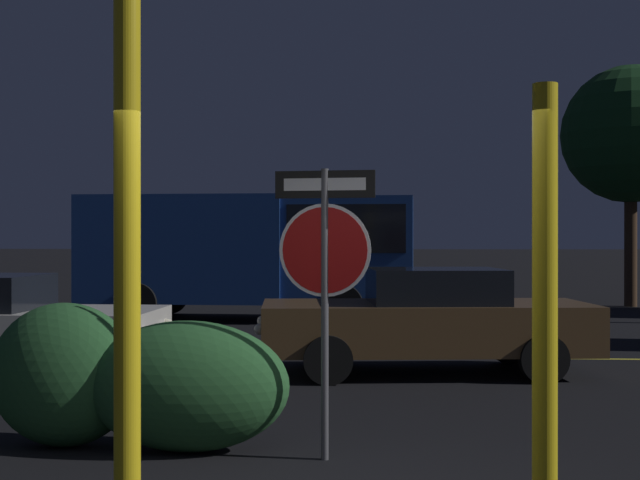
# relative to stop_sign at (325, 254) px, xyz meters

# --- Properties ---
(road_center_stripe) EXTENTS (37.16, 0.12, 0.01)m
(road_center_stripe) POSITION_rel_stop_sign_xyz_m (0.14, 6.13, -1.64)
(road_center_stripe) COLOR gold
(road_center_stripe) RESTS_ON ground_plane
(stop_sign) EXTENTS (0.81, 0.13, 2.33)m
(stop_sign) POSITION_rel_stop_sign_xyz_m (0.00, 0.00, 0.00)
(stop_sign) COLOR #4C4C51
(stop_sign) RESTS_ON ground_plane
(yellow_pole_left) EXTENTS (0.15, 0.15, 3.48)m
(yellow_pole_left) POSITION_rel_stop_sign_xyz_m (-1.01, -2.06, 0.10)
(yellow_pole_left) COLOR yellow
(yellow_pole_left) RESTS_ON ground_plane
(yellow_pole_right) EXTENTS (0.14, 0.14, 2.65)m
(yellow_pole_right) POSITION_rel_stop_sign_xyz_m (1.38, -1.94, -0.32)
(yellow_pole_right) COLOR yellow
(yellow_pole_right) RESTS_ON ground_plane
(hedge_bush_1) EXTENTS (1.28, 0.82, 1.22)m
(hedge_bush_1) POSITION_rel_stop_sign_xyz_m (-2.23, 0.30, -1.03)
(hedge_bush_1) COLOR #285B2D
(hedge_bush_1) RESTS_ON ground_plane
(hedge_bush_2) EXTENTS (1.71, 0.84, 1.09)m
(hedge_bush_2) POSITION_rel_stop_sign_xyz_m (-1.16, 0.19, -1.10)
(hedge_bush_2) COLOR #285B2D
(hedge_bush_2) RESTS_ON ground_plane
(passing_car_2) EXTENTS (4.46, 2.21, 1.37)m
(passing_car_2) POSITION_rel_stop_sign_xyz_m (1.06, 4.59, -0.95)
(passing_car_2) COLOR brown
(passing_car_2) RESTS_ON ground_plane
(delivery_truck) EXTENTS (7.13, 2.77, 2.67)m
(delivery_truck) POSITION_rel_stop_sign_xyz_m (-2.15, 11.97, -0.08)
(delivery_truck) COLOR navy
(delivery_truck) RESTS_ON ground_plane
(tree_1) EXTENTS (3.54, 3.54, 6.20)m
(tree_1) POSITION_rel_stop_sign_xyz_m (6.89, 16.26, 2.77)
(tree_1) COLOR #422D1E
(tree_1) RESTS_ON ground_plane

